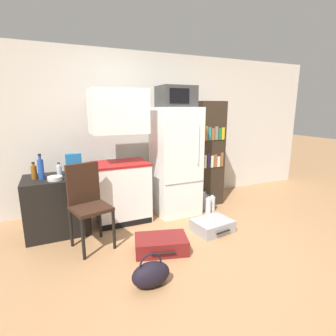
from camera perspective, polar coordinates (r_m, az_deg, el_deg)
name	(u,v)px	position (r m, az deg, el deg)	size (l,w,h in m)	color
ground_plane	(209,254)	(3.13, 8.81, -18.07)	(24.00, 24.00, 0.00)	#A3754C
wall_back	(158,129)	(4.57, -2.24, 8.38)	(6.40, 0.10, 2.47)	beige
side_table	(57,205)	(3.73, -23.02, -7.37)	(0.76, 0.61, 0.74)	black
kitchen_hutch	(120,163)	(3.73, -10.34, 1.00)	(0.76, 0.56, 1.85)	white
refrigerator	(176,161)	(3.99, 1.65, 1.46)	(0.63, 0.64, 1.61)	white
microwave	(176,96)	(3.91, 1.75, 15.30)	(0.51, 0.42, 0.30)	#333333
bookshelf	(208,154)	(4.41, 8.68, 3.05)	(0.45, 0.36, 1.71)	#2D2319
bottle_blue_soda	(41,169)	(3.56, -25.93, -0.12)	(0.07, 0.07, 0.32)	#1E47A3
bottle_amber_beer	(34,172)	(3.61, -27.14, -0.77)	(0.07, 0.07, 0.21)	brown
bottle_clear_short	(59,170)	(3.63, -22.60, -0.49)	(0.06, 0.06, 0.18)	silver
bowl	(55,178)	(3.46, -23.40, -2.07)	(0.17, 0.17, 0.05)	silver
cereal_box	(74,165)	(3.51, -19.80, 0.55)	(0.19, 0.07, 0.30)	#1E66A8
chair	(87,198)	(3.19, -17.21, -6.30)	(0.49, 0.49, 0.98)	black
suitcase_large_flat	(212,226)	(3.60, 9.64, -12.27)	(0.54, 0.45, 0.16)	#99999E
suitcase_small_flat	(161,244)	(3.11, -1.49, -16.24)	(0.66, 0.50, 0.17)	maroon
handbag	(151,274)	(2.58, -3.75, -22.07)	(0.36, 0.20, 0.33)	black
water_bottle_front	(212,203)	(4.25, 9.57, -7.56)	(0.09, 0.09, 0.30)	silver
water_bottle_middle	(204,201)	(4.27, 7.80, -7.14)	(0.10, 0.10, 0.34)	silver
water_bottle_back	(208,205)	(4.14, 8.76, -8.02)	(0.08, 0.08, 0.31)	silver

